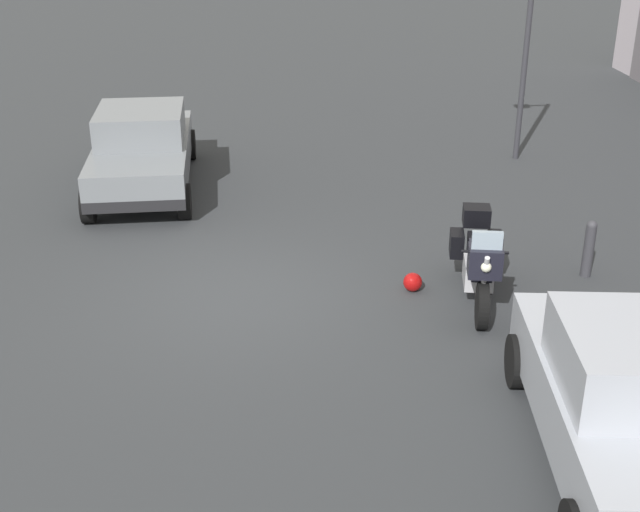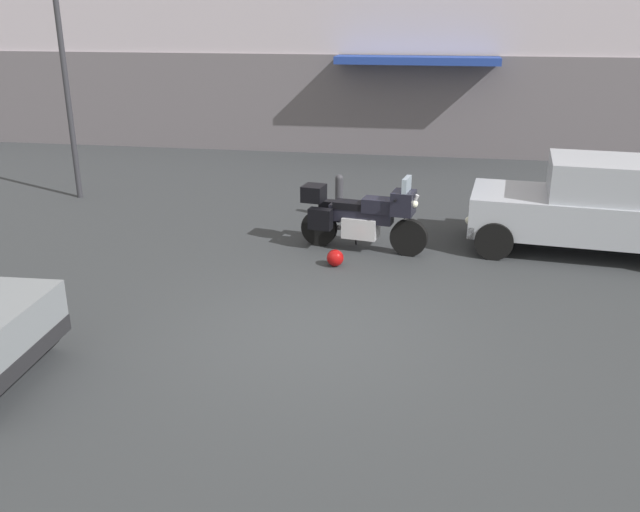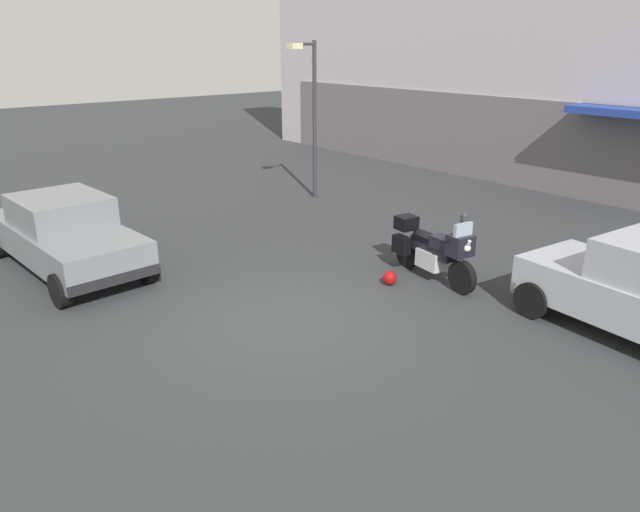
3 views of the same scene
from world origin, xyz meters
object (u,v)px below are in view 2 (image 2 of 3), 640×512
(streetlamp_curbside, at_px, (61,71))
(helmet, at_px, (335,258))
(motorcycle, at_px, (361,216))
(car_hatchback_near, at_px, (588,207))
(bollard_curbside, at_px, (339,195))

(streetlamp_curbside, bearing_deg, helmet, -26.74)
(motorcycle, distance_m, car_hatchback_near, 3.87)
(motorcycle, xyz_separation_m, car_hatchback_near, (3.82, 0.56, 0.19))
(helmet, height_order, streetlamp_curbside, streetlamp_curbside)
(streetlamp_curbside, bearing_deg, car_hatchback_near, -9.49)
(helmet, relative_size, bollard_curbside, 0.31)
(helmet, bearing_deg, bollard_curbside, 97.13)
(helmet, distance_m, car_hatchback_near, 4.43)
(bollard_curbside, bearing_deg, streetlamp_curbside, 175.52)
(motorcycle, height_order, car_hatchback_near, car_hatchback_near)
(car_hatchback_near, xyz_separation_m, bollard_curbside, (-4.48, 1.28, -0.33))
(car_hatchback_near, bearing_deg, helmet, 25.15)
(helmet, bearing_deg, streetlamp_curbside, 153.26)
(streetlamp_curbside, xyz_separation_m, bollard_curbside, (5.99, -0.47, -2.29))
(helmet, relative_size, car_hatchback_near, 0.07)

